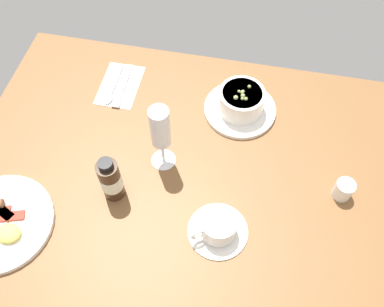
% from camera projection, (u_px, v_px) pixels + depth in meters
% --- Properties ---
extents(ground_plane, '(1.10, 0.84, 0.03)m').
position_uv_depth(ground_plane, '(176.00, 174.00, 1.07)').
color(ground_plane, brown).
extents(porridge_bowl, '(0.20, 0.20, 0.08)m').
position_uv_depth(porridge_bowl, '(241.00, 102.00, 1.13)').
color(porridge_bowl, white).
rests_on(porridge_bowl, ground_plane).
extents(cutlery_setting, '(0.11, 0.17, 0.01)m').
position_uv_depth(cutlery_setting, '(119.00, 86.00, 1.21)').
color(cutlery_setting, white).
rests_on(cutlery_setting, ground_plane).
extents(coffee_cup, '(0.14, 0.14, 0.06)m').
position_uv_depth(coffee_cup, '(218.00, 227.00, 0.94)').
color(coffee_cup, white).
rests_on(coffee_cup, ground_plane).
extents(creamer_jug, '(0.06, 0.05, 0.06)m').
position_uv_depth(creamer_jug, '(343.00, 189.00, 1.00)').
color(creamer_jug, white).
rests_on(creamer_jug, ground_plane).
extents(wine_glass, '(0.06, 0.06, 0.20)m').
position_uv_depth(wine_glass, '(160.00, 130.00, 0.96)').
color(wine_glass, white).
rests_on(wine_glass, ground_plane).
extents(sauce_bottle_brown, '(0.05, 0.05, 0.14)m').
position_uv_depth(sauce_bottle_brown, '(111.00, 180.00, 0.97)').
color(sauce_bottle_brown, '#382314').
rests_on(sauce_bottle_brown, ground_plane).
extents(breakfast_plate, '(0.25, 0.25, 0.04)m').
position_uv_depth(breakfast_plate, '(0.00, 223.00, 0.97)').
color(breakfast_plate, white).
rests_on(breakfast_plate, ground_plane).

